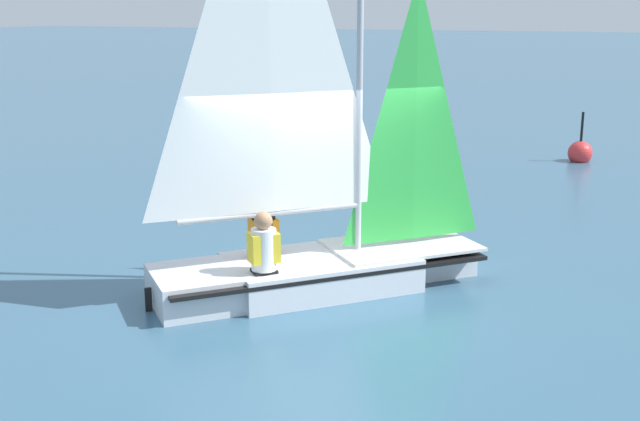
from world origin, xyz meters
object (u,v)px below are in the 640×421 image
sailor_helm (264,240)px  sailor_crew (264,256)px  sailboat_main (316,218)px  buoy_marker (580,153)px

sailor_helm → sailor_crew: size_ratio=1.00×
sailboat_main → buoy_marker: bearing=32.8°
sailor_helm → sailor_crew: sailor_helm is taller
sailor_helm → buoy_marker: size_ratio=0.93×
buoy_marker → sailor_helm: bearing=78.4°
sailboat_main → sailor_helm: (0.62, 0.25, -0.29)m
sailor_crew → buoy_marker: 11.63m
sailboat_main → sailor_helm: sailboat_main is taller
sailboat_main → sailor_crew: 0.93m
buoy_marker → sailor_crew: bearing=80.6°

